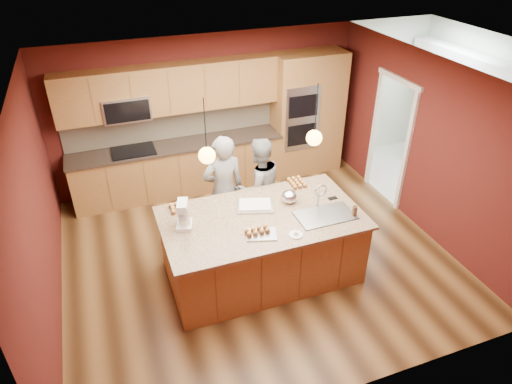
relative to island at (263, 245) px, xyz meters
name	(u,v)px	position (x,y,z in m)	size (l,w,h in m)	color
floor	(256,254)	(0.05, 0.43, -0.50)	(5.50, 5.50, 0.00)	#3F2612
ceiling	(255,78)	(0.05, 0.43, 2.20)	(5.50, 5.50, 0.00)	white
wall_back	(207,111)	(0.05, 2.93, 0.85)	(5.50, 5.50, 0.00)	#4E1713
wall_front	(350,303)	(0.05, -2.07, 0.85)	(5.50, 5.50, 0.00)	#4E1713
wall_left	(36,216)	(-2.70, 0.43, 0.85)	(5.00, 5.00, 0.00)	#4E1713
wall_right	(424,145)	(2.80, 0.43, 0.85)	(5.00, 5.00, 0.00)	#4E1713
cabinet_run	(174,141)	(-0.63, 2.67, 0.49)	(3.74, 0.64, 2.30)	olive
oven_column	(307,114)	(1.89, 2.62, 0.65)	(1.30, 0.62, 2.30)	olive
doorway_trim	(389,142)	(2.78, 1.23, 0.55)	(0.08, 1.11, 2.20)	white
laundry_room	(462,73)	(4.40, 1.63, 1.45)	(2.60, 2.70, 2.70)	beige
pendant_left	(207,155)	(-0.70, 0.00, 1.51)	(0.20, 0.20, 0.80)	black
pendant_right	(314,138)	(0.67, 0.00, 1.51)	(0.20, 0.20, 0.80)	black
island	(263,245)	(0.00, 0.00, 0.00)	(2.64, 1.48, 1.35)	olive
person_left	(224,190)	(-0.25, 0.99, 0.37)	(0.64, 0.42, 1.74)	black
person_right	(259,187)	(0.31, 0.99, 0.30)	(0.78, 0.61, 1.60)	slate
stand_mixer	(183,216)	(-1.02, 0.15, 0.63)	(0.26, 0.30, 0.36)	white
sheet_cake	(255,205)	(-0.02, 0.26, 0.50)	(0.58, 0.49, 0.05)	silver
cooling_rack	(261,234)	(-0.17, -0.36, 0.49)	(0.38, 0.27, 0.02)	#A9ACB0
mixing_bowl	(289,197)	(0.46, 0.20, 0.56)	(0.22, 0.22, 0.19)	silver
plate	(296,235)	(0.23, -0.52, 0.48)	(0.18, 0.18, 0.01)	white
tumbler	(355,211)	(1.14, -0.39, 0.54)	(0.07, 0.07, 0.14)	#3A2013
phone	(333,198)	(1.07, 0.07, 0.48)	(0.13, 0.07, 0.01)	black
cupcakes_left	(178,208)	(-1.02, 0.55, 0.51)	(0.24, 0.24, 0.07)	gold
cupcakes_rack	(257,231)	(-0.21, -0.33, 0.53)	(0.32, 0.16, 0.07)	gold
cupcakes_right	(297,182)	(0.76, 0.60, 0.51)	(0.23, 0.31, 0.07)	gold
washer	(448,154)	(4.25, 1.35, 0.01)	(0.62, 0.64, 1.01)	white
dryer	(426,144)	(4.22, 1.93, -0.04)	(0.57, 0.59, 0.92)	white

